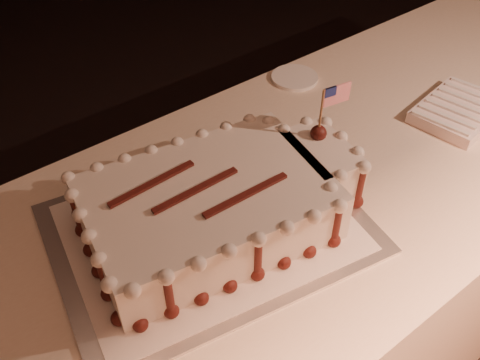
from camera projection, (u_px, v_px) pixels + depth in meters
banquet_table at (277, 290)px, 1.44m from camera, size 2.40×0.80×0.75m
cake_board at (209, 229)px, 1.09m from camera, size 0.69×0.56×0.01m
doily at (209, 227)px, 1.09m from camera, size 0.62×0.51×0.00m
sheet_cake at (223, 202)px, 1.06m from camera, size 0.61×0.41×0.23m
napkin_stack at (458, 111)px, 1.37m from camera, size 0.26×0.20×0.04m
side_plate at (295, 78)px, 1.51m from camera, size 0.13×0.13×0.01m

